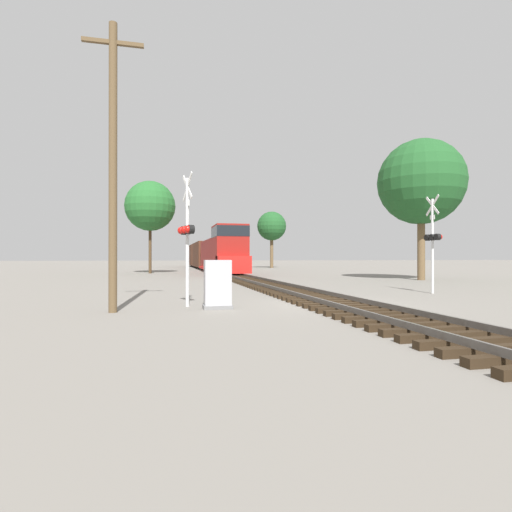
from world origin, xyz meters
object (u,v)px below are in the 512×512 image
at_px(freight_train, 207,255).
at_px(tree_mid_background, 150,206).
at_px(relay_cabinet, 218,285).
at_px(utility_pole, 113,162).
at_px(crossing_signal_near, 187,232).
at_px(tree_deep_background, 272,226).
at_px(tree_far_right, 421,182).
at_px(crossing_signal_far, 433,239).

bearing_deg(freight_train, tree_mid_background, -120.47).
relative_size(relay_cabinet, tree_mid_background, 0.16).
relative_size(utility_pole, tree_mid_background, 0.91).
bearing_deg(utility_pole, crossing_signal_near, 22.95).
height_order(freight_train, tree_deep_background, tree_deep_background).
bearing_deg(tree_far_right, crossing_signal_near, -145.50).
xyz_separation_m(crossing_signal_far, tree_deep_background, (4.51, 45.16, 4.07)).
height_order(crossing_signal_near, utility_pole, utility_pole).
bearing_deg(crossing_signal_far, tree_mid_background, 26.32).
bearing_deg(crossing_signal_near, tree_deep_background, 145.70).
relative_size(freight_train, crossing_signal_far, 10.33).
xyz_separation_m(crossing_signal_far, utility_pole, (-13.66, -3.42, 2.04)).
bearing_deg(relay_cabinet, tree_far_right, 37.70).
bearing_deg(tree_far_right, tree_deep_background, 92.85).
xyz_separation_m(tree_far_right, tree_mid_background, (-19.88, 17.20, -0.17)).
bearing_deg(tree_deep_background, crossing_signal_near, -108.48).
height_order(crossing_signal_far, relay_cabinet, crossing_signal_far).
relative_size(freight_train, tree_deep_background, 5.23).
xyz_separation_m(relay_cabinet, tree_deep_background, (14.96, 48.40, 5.82)).
relative_size(relay_cabinet, tree_far_right, 0.15).
xyz_separation_m(freight_train, tree_deep_background, (10.93, 6.06, 4.60)).
xyz_separation_m(crossing_signal_far, relay_cabinet, (-10.45, -3.24, -1.75)).
bearing_deg(freight_train, utility_pole, -99.66).
height_order(freight_train, relay_cabinet, freight_train).
distance_m(crossing_signal_far, tree_mid_background, 30.47).
height_order(crossing_signal_near, relay_cabinet, crossing_signal_near).
bearing_deg(freight_train, tree_far_right, -66.66).
xyz_separation_m(tree_mid_background, tree_deep_background, (18.12, 18.28, -0.42)).
xyz_separation_m(utility_pole, tree_far_right, (19.94, 13.11, 2.63)).
distance_m(freight_train, crossing_signal_near, 41.87).
xyz_separation_m(freight_train, crossing_signal_far, (6.42, -39.11, 0.53)).
height_order(relay_cabinet, tree_far_right, tree_far_right).
bearing_deg(tree_deep_background, tree_far_right, -87.15).
xyz_separation_m(freight_train, utility_pole, (-7.24, -42.53, 2.56)).
bearing_deg(tree_far_right, crossing_signal_far, -122.93).
relative_size(crossing_signal_near, relay_cabinet, 2.86).
bearing_deg(tree_mid_background, relay_cabinet, -84.01).
bearing_deg(crossing_signal_near, crossing_signal_far, 86.39).
xyz_separation_m(crossing_signal_near, tree_mid_background, (-2.20, 29.35, 4.50)).
distance_m(crossing_signal_far, utility_pole, 14.23).
bearing_deg(crossing_signal_far, crossing_signal_near, 101.68).
bearing_deg(tree_deep_background, utility_pole, -110.50).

